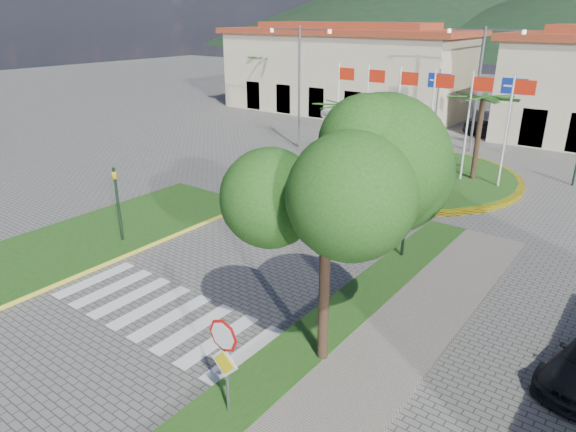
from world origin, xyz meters
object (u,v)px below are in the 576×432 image
Objects in this scene: white_van at (328,110)px; car_dark_a at (488,129)px; roundabout_island at (405,174)px; stop_sign at (225,353)px; deciduous_tree at (327,177)px.

white_van is 14.00m from car_dark_a.
stop_sign is (4.90, -20.04, 1.62)m from roundabout_island.
white_van is at bearing 122.57° from deciduous_tree.
stop_sign is at bearing -155.37° from car_dark_a.
stop_sign is 0.71× the size of car_dark_a.
roundabout_island reaches higher than car_dark_a.
deciduous_tree is 30.79m from car_dark_a.
stop_sign is 0.39× the size of deciduous_tree.
deciduous_tree is 35.34m from white_van.
white_van is at bearing 136.84° from roundabout_island.
stop_sign is 0.55× the size of white_van.
roundabout_island is at bearing 103.73° from stop_sign.
deciduous_tree is 1.41× the size of white_van.
roundabout_island is at bearing 107.91° from deciduous_tree.
deciduous_tree reaches higher than roundabout_island.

